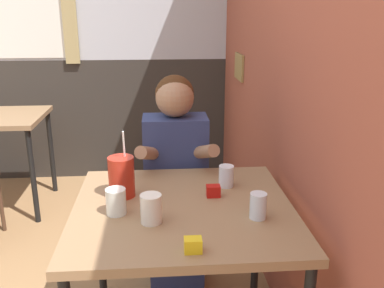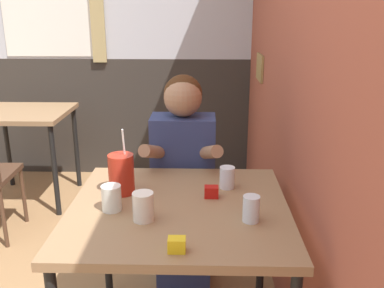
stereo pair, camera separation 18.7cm
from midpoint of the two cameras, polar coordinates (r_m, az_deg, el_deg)
The scene contains 11 objects.
brick_wall_right at distance 2.65m, azimuth 7.64°, elevation 13.43°, with size 0.08×4.60×2.70m.
back_wall at distance 4.04m, azimuth -18.89°, elevation 14.18°, with size 5.92×0.09×2.70m.
main_table at distance 1.82m, azimuth -4.16°, elevation -10.38°, with size 0.91×0.86×0.76m.
person_seated at distance 2.35m, azimuth -4.45°, elevation -5.02°, with size 0.42×0.40×1.22m.
cocktail_pitcher at distance 1.88m, azimuth -12.21°, elevation -4.34°, with size 0.11×0.11×0.30m.
glass_near_pitcher at distance 1.95m, azimuth 1.87°, elevation -4.36°, with size 0.07×0.07×0.10m.
glass_center at distance 1.74m, azimuth -13.17°, elevation -7.54°, with size 0.08×0.08×0.11m.
glass_far_side at distance 1.65m, azimuth -8.75°, elevation -8.60°, with size 0.08×0.08×0.11m.
glass_by_brick at distance 1.67m, azimuth 5.65°, elevation -8.27°, with size 0.07×0.07×0.10m.
condiment_ketchup at distance 1.86m, azimuth -0.03°, elevation -6.35°, with size 0.06×0.04×0.05m.
condiment_mustard at distance 1.47m, azimuth -3.61°, elevation -13.41°, with size 0.06×0.04×0.05m.
Camera 1 is at (0.85, -1.28, 1.54)m, focal length 40.00 mm.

